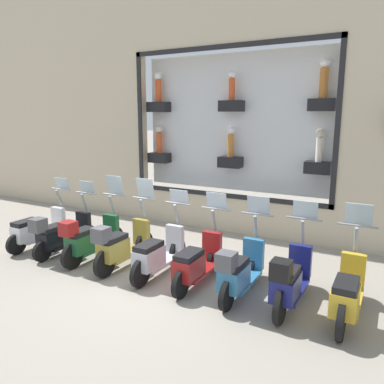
{
  "coord_description": "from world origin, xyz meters",
  "views": [
    {
      "loc": [
        -5.38,
        -3.85,
        3.01
      ],
      "look_at": [
        1.63,
        0.0,
        1.38
      ],
      "focal_mm": 35.0,
      "sensor_mm": 36.0,
      "label": 1
    }
  ],
  "objects": [
    {
      "name": "scooter_green_6",
      "position": [
        0.13,
        1.64,
        0.48
      ],
      "size": [
        1.81,
        0.6,
        1.71
      ],
      "color": "black",
      "rests_on": "ground_plane"
    },
    {
      "name": "ground_plane",
      "position": [
        0.0,
        0.0,
        0.0
      ],
      "size": [
        120.0,
        120.0,
        0.0
      ],
      "primitive_type": "plane",
      "color": "gray"
    },
    {
      "name": "scooter_olive_5",
      "position": [
        0.13,
        0.8,
        0.49
      ],
      "size": [
        1.81,
        0.6,
        1.71
      ],
      "color": "black",
      "rests_on": "ground_plane"
    },
    {
      "name": "scooter_silver_4",
      "position": [
        0.18,
        -0.04,
        0.43
      ],
      "size": [
        1.8,
        0.61,
        1.54
      ],
      "color": "black",
      "rests_on": "ground_plane"
    },
    {
      "name": "scooter_teal_2",
      "position": [
        0.12,
        -1.72,
        0.47
      ],
      "size": [
        1.8,
        0.61,
        1.59
      ],
      "color": "black",
      "rests_on": "ground_plane"
    },
    {
      "name": "scooter_white_8",
      "position": [
        0.18,
        3.32,
        0.42
      ],
      "size": [
        1.79,
        0.61,
        1.52
      ],
      "color": "black",
      "rests_on": "ground_plane"
    },
    {
      "name": "scooter_navy_1",
      "position": [
        0.13,
        -2.56,
        0.48
      ],
      "size": [
        1.81,
        0.61,
        1.59
      ],
      "color": "black",
      "rests_on": "ground_plane"
    },
    {
      "name": "scooter_red_3",
      "position": [
        0.18,
        -0.88,
        0.43
      ],
      "size": [
        1.8,
        0.6,
        1.57
      ],
      "color": "black",
      "rests_on": "ground_plane"
    },
    {
      "name": "building_facade",
      "position": [
        3.6,
        -0.0,
        4.11
      ],
      "size": [
        1.21,
        36.0,
        8.07
      ],
      "color": "beige",
      "rests_on": "ground_plane"
    },
    {
      "name": "scooter_black_7",
      "position": [
        0.11,
        2.48,
        0.45
      ],
      "size": [
        1.79,
        0.61,
        1.51
      ],
      "color": "black",
      "rests_on": "ground_plane"
    },
    {
      "name": "scooter_yellow_0",
      "position": [
        0.19,
        -3.4,
        0.45
      ],
      "size": [
        1.81,
        0.61,
        1.64
      ],
      "color": "black",
      "rests_on": "ground_plane"
    }
  ]
}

